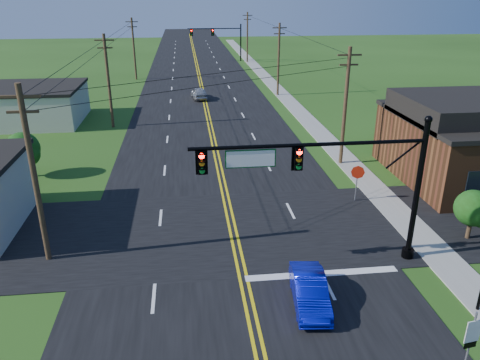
{
  "coord_description": "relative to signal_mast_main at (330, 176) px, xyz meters",
  "views": [
    {
      "loc": [
        -2.21,
        -11.64,
        12.81
      ],
      "look_at": [
        0.36,
        10.0,
        3.91
      ],
      "focal_mm": 35.0,
      "sensor_mm": 36.0,
      "label": 1
    }
  ],
  "objects": [
    {
      "name": "road_main",
      "position": [
        -4.34,
        42.0,
        -4.73
      ],
      "size": [
        16.0,
        220.0,
        0.04
      ],
      "primitive_type": "cube",
      "color": "black",
      "rests_on": "ground"
    },
    {
      "name": "road_cross",
      "position": [
        -4.34,
        4.0,
        -4.73
      ],
      "size": [
        70.0,
        10.0,
        0.04
      ],
      "primitive_type": "cube",
      "color": "black",
      "rests_on": "ground"
    },
    {
      "name": "sidewalk",
      "position": [
        6.16,
        32.0,
        -4.71
      ],
      "size": [
        2.0,
        160.0,
        0.08
      ],
      "primitive_type": "cube",
      "color": "gray",
      "rests_on": "ground"
    },
    {
      "name": "signal_mast_main",
      "position": [
        0.0,
        0.0,
        0.0
      ],
      "size": [
        11.3,
        0.6,
        7.48
      ],
      "color": "black",
      "rests_on": "ground"
    },
    {
      "name": "signal_mast_far",
      "position": [
        0.1,
        72.0,
        -0.2
      ],
      "size": [
        10.98,
        0.6,
        7.48
      ],
      "color": "black",
      "rests_on": "ground"
    },
    {
      "name": "cream_bldg_far",
      "position": [
        -23.34,
        30.0,
        -2.89
      ],
      "size": [
        12.2,
        9.2,
        3.7
      ],
      "color": "#BFB6A3",
      "rests_on": "ground"
    },
    {
      "name": "utility_pole_left_a",
      "position": [
        -13.84,
        2.0,
        -0.03
      ],
      "size": [
        1.8,
        0.28,
        9.0
      ],
      "color": "#382619",
      "rests_on": "ground"
    },
    {
      "name": "utility_pole_left_b",
      "position": [
        -13.84,
        27.0,
        -0.03
      ],
      "size": [
        1.8,
        0.28,
        9.0
      ],
      "color": "#382619",
      "rests_on": "ground"
    },
    {
      "name": "utility_pole_left_c",
      "position": [
        -13.84,
        54.0,
        -0.03
      ],
      "size": [
        1.8,
        0.28,
        9.0
      ],
      "color": "#382619",
      "rests_on": "ground"
    },
    {
      "name": "utility_pole_right_a",
      "position": [
        5.46,
        14.0,
        -0.03
      ],
      "size": [
        1.8,
        0.28,
        9.0
      ],
      "color": "#382619",
      "rests_on": "ground"
    },
    {
      "name": "utility_pole_right_b",
      "position": [
        5.46,
        40.0,
        -0.03
      ],
      "size": [
        1.8,
        0.28,
        9.0
      ],
      "color": "#382619",
      "rests_on": "ground"
    },
    {
      "name": "utility_pole_right_c",
      "position": [
        5.46,
        70.0,
        -0.03
      ],
      "size": [
        1.8,
        0.28,
        9.0
      ],
      "color": "#382619",
      "rests_on": "ground"
    },
    {
      "name": "tree_right_back",
      "position": [
        11.66,
        18.0,
        -2.15
      ],
      "size": [
        3.0,
        3.0,
        4.1
      ],
      "color": "#382619",
      "rests_on": "ground"
    },
    {
      "name": "shrub_corner",
      "position": [
        8.66,
        1.5,
        -2.9
      ],
      "size": [
        2.0,
        2.0,
        2.86
      ],
      "color": "#382619",
      "rests_on": "ground"
    },
    {
      "name": "tree_left",
      "position": [
        -18.34,
        14.0,
        -2.59
      ],
      "size": [
        2.4,
        2.4,
        3.37
      ],
      "color": "#382619",
      "rests_on": "ground"
    },
    {
      "name": "blue_car",
      "position": [
        -1.55,
        -3.18,
        -4.09
      ],
      "size": [
        1.79,
        4.1,
        1.31
      ],
      "primitive_type": "imported",
      "rotation": [
        0.0,
        0.0,
        -0.1
      ],
      "color": "#070EA8",
      "rests_on": "ground"
    },
    {
      "name": "distant_car",
      "position": [
        -4.78,
        38.94,
        -4.03
      ],
      "size": [
        2.19,
        4.4,
        1.44
      ],
      "primitive_type": "imported",
      "rotation": [
        0.0,
        0.0,
        3.26
      ],
      "color": "#A3A3A7",
      "rests_on": "ground"
    },
    {
      "name": "route_sign",
      "position": [
        3.16,
        -7.49,
        -3.32
      ],
      "size": [
        0.61,
        0.14,
        2.46
      ],
      "rotation": [
        0.0,
        0.0,
        0.16
      ],
      "color": "slate",
      "rests_on": "ground"
    },
    {
      "name": "stop_sign",
      "position": [
        4.16,
        6.98,
        -2.97
      ],
      "size": [
        0.85,
        0.3,
        2.47
      ],
      "rotation": [
        0.0,
        0.0,
        -0.3
      ],
      "color": "slate",
      "rests_on": "ground"
    }
  ]
}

